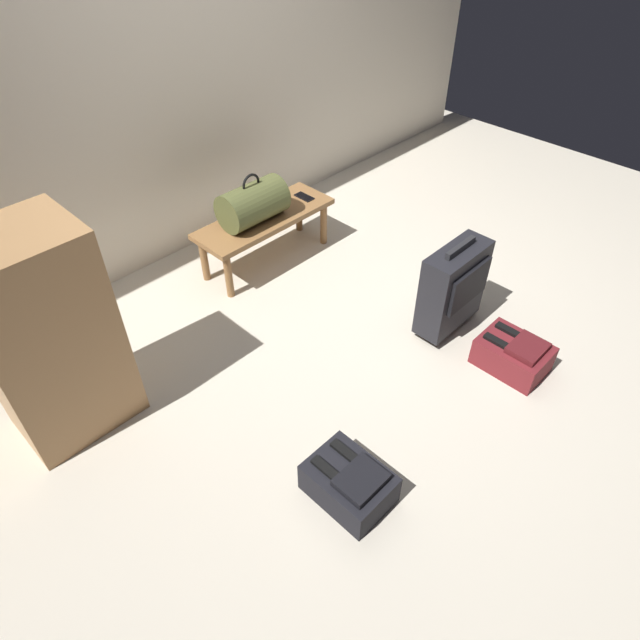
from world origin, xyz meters
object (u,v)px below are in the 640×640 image
duffel_bag_olive (253,203)px  cell_phone (304,197)px  bench (265,223)px  backpack_dark (349,483)px  backpack_maroon (513,354)px  suitcase_upright_charcoal (453,287)px  side_cabinet (47,338)px

duffel_bag_olive → cell_phone: size_ratio=3.06×
bench → backpack_dark: size_ratio=2.63×
bench → cell_phone: bearing=-1.8°
bench → cell_phone: 0.37m
cell_phone → backpack_maroon: cell_phone is taller
bench → suitcase_upright_charcoal: size_ratio=1.65×
duffel_bag_olive → backpack_maroon: bearing=-78.4°
side_cabinet → duffel_bag_olive: bearing=12.6°
bench → duffel_bag_olive: size_ratio=2.27×
bench → backpack_dark: 1.95m
duffel_bag_olive → backpack_dark: (-0.89, -1.67, -0.40)m
duffel_bag_olive → backpack_maroon: 1.86m
backpack_dark → side_cabinet: bearing=115.7°
bench → cell_phone: size_ratio=6.94×
cell_phone → suitcase_upright_charcoal: suitcase_upright_charcoal is taller
duffel_bag_olive → backpack_dark: bearing=-118.1°
cell_phone → backpack_dark: cell_phone is taller
duffel_bag_olive → side_cabinet: side_cabinet is taller
backpack_dark → backpack_maroon: bearing=-5.1°
backpack_maroon → side_cabinet: bearing=142.7°
cell_phone → backpack_maroon: 1.79m
backpack_maroon → side_cabinet: (-1.89, 1.44, 0.46)m
cell_phone → backpack_dark: (-1.34, -1.66, -0.27)m
backpack_dark → backpack_maroon: size_ratio=1.00×
duffel_bag_olive → side_cabinet: (-1.53, -0.34, 0.06)m
suitcase_upright_charcoal → backpack_dark: bearing=-164.8°
backpack_dark → backpack_maroon: 1.26m
suitcase_upright_charcoal → side_cabinet: 2.16m
duffel_bag_olive → backpack_dark: size_ratio=1.16×
duffel_bag_olive → side_cabinet: bearing=-167.4°
suitcase_upright_charcoal → side_cabinet: side_cabinet is taller
duffel_bag_olive → suitcase_upright_charcoal: duffel_bag_olive is taller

